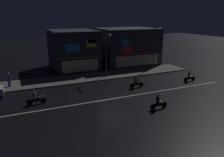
{
  "coord_description": "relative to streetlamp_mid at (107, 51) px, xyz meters",
  "views": [
    {
      "loc": [
        -8.62,
        -19.97,
        8.6
      ],
      "look_at": [
        1.67,
        3.32,
        1.23
      ],
      "focal_mm": 35.0,
      "sensor_mm": 36.0,
      "label": 1
    }
  ],
  "objects": [
    {
      "name": "storefront_center_block",
      "position": [
        7.05,
        7.47,
        -0.63
      ],
      "size": [
        9.99,
        8.38,
        6.42
      ],
      "color": "#383A3F",
      "rests_on": "ground"
    },
    {
      "name": "streetlamp_mid",
      "position": [
        0.0,
        0.0,
        0.0
      ],
      "size": [
        0.44,
        1.64,
        6.15
      ],
      "color": "#47494C",
      "rests_on": "sidewalk_far"
    },
    {
      "name": "sidewalk_far",
      "position": [
        -2.87,
        1.09,
        -3.76
      ],
      "size": [
        33.08,
        4.55,
        0.14
      ],
      "primitive_type": "cube",
      "color": "#5B5954",
      "rests_on": "ground"
    },
    {
      "name": "storefront_left_block",
      "position": [
        -2.87,
        7.56,
        -0.67
      ],
      "size": [
        7.02,
        8.56,
        6.33
      ],
      "color": "#2D333D",
      "rests_on": "ground"
    },
    {
      "name": "motorcycle_opposite_lane",
      "position": [
        -10.25,
        -6.11,
        -3.2
      ],
      "size": [
        1.9,
        0.6,
        1.52
      ],
      "rotation": [
        0.0,
        0.0,
        0.07
      ],
      "color": "black",
      "rests_on": "ground"
    },
    {
      "name": "streetlamp_east",
      "position": [
        9.01,
        1.43,
        0.37
      ],
      "size": [
        0.44,
        1.64,
        6.85
      ],
      "color": "#47494C",
      "rests_on": "sidewalk_far"
    },
    {
      "name": "pedestrian_on_sidewalk",
      "position": [
        -12.71,
        0.8,
        -2.84
      ],
      "size": [
        0.36,
        0.36,
        1.84
      ],
      "rotation": [
        0.0,
        0.0,
        0.52
      ],
      "color": "#334766",
      "rests_on": "sidewalk_far"
    },
    {
      "name": "traffic_cone",
      "position": [
        -0.59,
        -1.83,
        -3.56
      ],
      "size": [
        0.36,
        0.36,
        0.55
      ],
      "primitive_type": "cone",
      "color": "orange",
      "rests_on": "ground"
    },
    {
      "name": "motorcycle_lead",
      "position": [
        1.66,
        -5.56,
        -3.2
      ],
      "size": [
        1.9,
        0.6,
        1.52
      ],
      "rotation": [
        0.0,
        0.0,
        -0.04
      ],
      "color": "black",
      "rests_on": "ground"
    },
    {
      "name": "lane_divider_stripe",
      "position": [
        -2.87,
        -7.9,
        -3.83
      ],
      "size": [
        31.42,
        0.16,
        0.01
      ],
      "primitive_type": "cube",
      "color": "beige",
      "rests_on": "ground"
    },
    {
      "name": "ground_plane",
      "position": [
        -2.87,
        -7.9,
        -3.83
      ],
      "size": [
        140.0,
        140.0,
        0.0
      ],
      "primitive_type": "plane",
      "color": "black"
    },
    {
      "name": "motorcycle_following",
      "position": [
        0.33,
        -12.04,
        -3.2
      ],
      "size": [
        1.9,
        0.6,
        1.52
      ],
      "rotation": [
        0.0,
        0.0,
        3.2
      ],
      "color": "black",
      "rests_on": "ground"
    },
    {
      "name": "motorcycle_trailing_far",
      "position": [
        9.56,
        -6.16,
        -3.2
      ],
      "size": [
        1.9,
        0.6,
        1.52
      ],
      "rotation": [
        0.0,
        0.0,
        -0.11
      ],
      "color": "black",
      "rests_on": "ground"
    }
  ]
}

